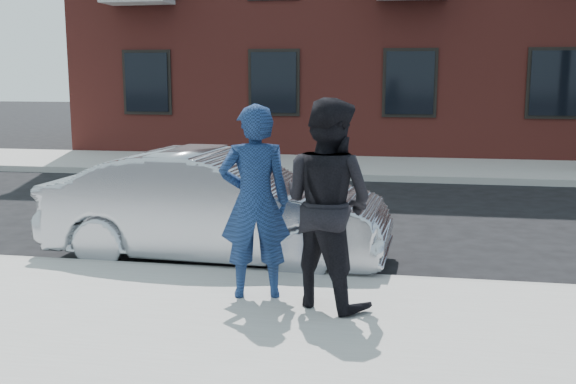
# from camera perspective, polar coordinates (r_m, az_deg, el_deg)

# --- Properties ---
(ground) EXTENTS (100.00, 100.00, 0.00)m
(ground) POSITION_cam_1_polar(r_m,az_deg,el_deg) (6.48, 8.74, -12.32)
(ground) COLOR black
(ground) RESTS_ON ground
(near_sidewalk) EXTENTS (50.00, 3.50, 0.15)m
(near_sidewalk) POSITION_cam_1_polar(r_m,az_deg,el_deg) (6.22, 8.70, -12.55)
(near_sidewalk) COLOR #999690
(near_sidewalk) RESTS_ON ground
(near_curb) EXTENTS (50.00, 0.10, 0.15)m
(near_curb) POSITION_cam_1_polar(r_m,az_deg,el_deg) (7.91, 9.06, -7.58)
(near_curb) COLOR #999691
(near_curb) RESTS_ON ground
(far_sidewalk) EXTENTS (50.00, 3.50, 0.15)m
(far_sidewalk) POSITION_cam_1_polar(r_m,az_deg,el_deg) (17.41, 9.72, 2.00)
(far_sidewalk) COLOR #999690
(far_sidewalk) RESTS_ON ground
(far_curb) EXTENTS (50.00, 0.10, 0.15)m
(far_curb) POSITION_cam_1_polar(r_m,az_deg,el_deg) (15.63, 9.66, 1.11)
(far_curb) COLOR #999691
(far_curb) RESTS_ON ground
(silver_sedan) EXTENTS (4.52, 1.75, 1.47)m
(silver_sedan) POSITION_cam_1_polar(r_m,az_deg,el_deg) (8.81, -6.01, -1.28)
(silver_sedan) COLOR #999BA3
(silver_sedan) RESTS_ON ground
(man_hoodie) EXTENTS (0.83, 0.65, 2.00)m
(man_hoodie) POSITION_cam_1_polar(r_m,az_deg,el_deg) (6.90, -2.83, -0.84)
(man_hoodie) COLOR navy
(man_hoodie) RESTS_ON near_sidewalk
(man_peacoat) EXTENTS (1.26, 1.18, 2.07)m
(man_peacoat) POSITION_cam_1_polar(r_m,az_deg,el_deg) (6.65, 3.38, -0.96)
(man_peacoat) COLOR black
(man_peacoat) RESTS_ON near_sidewalk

